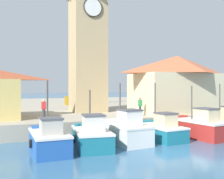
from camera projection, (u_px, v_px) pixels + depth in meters
name	position (u px, v px, depth m)	size (l,w,h in m)	color
ground_plane	(184.00, 156.00, 14.20)	(300.00, 300.00, 0.00)	#386689
quay_wharf	(70.00, 108.00, 39.21)	(120.00, 40.00, 1.18)	#A89E89
fishing_boat_far_left	(49.00, 140.00, 14.91)	(2.03, 4.12, 4.12)	#2356A8
fishing_boat_left_outer	(91.00, 136.00, 16.07)	(2.55, 4.45, 3.54)	#196B7F
fishing_boat_left_inner	(124.00, 131.00, 17.43)	(2.47, 4.38, 3.98)	silver
fishing_boat_mid_left	(160.00, 130.00, 18.59)	(2.24, 4.34, 4.02)	#196B7F
fishing_boat_center	(198.00, 127.00, 19.34)	(2.62, 4.85, 3.83)	#AD2823
clock_tower	(88.00, 39.00, 26.99)	(3.79, 3.79, 15.93)	tan
warehouse_right	(177.00, 83.00, 26.24)	(9.01, 5.79, 5.67)	beige
port_crane_near	(73.00, 48.00, 36.86)	(2.06, 8.08, 20.56)	#976E11
dock_worker_near_tower	(140.00, 106.00, 22.98)	(0.34, 0.22, 1.62)	#33333D
dock_worker_along_quay	(44.00, 109.00, 19.94)	(0.34, 0.22, 1.62)	#33333D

